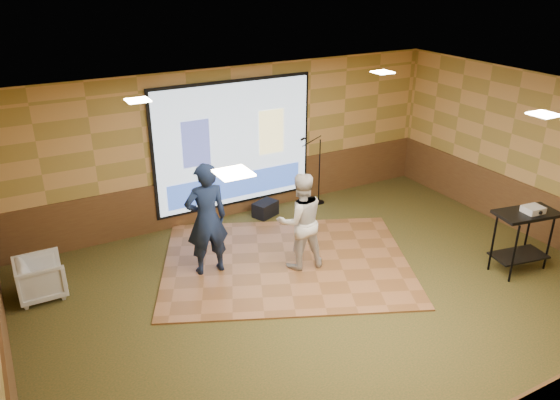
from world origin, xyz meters
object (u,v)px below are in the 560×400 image
dance_floor (286,262)px  mic_stand (317,182)px  av_table (524,229)px  duffel_bag (265,209)px  player_right (300,221)px  banquet_chair (41,278)px  projector (533,209)px  projector_screen (235,146)px  player_left (206,219)px

dance_floor → mic_stand: 2.68m
av_table → duffel_bag: av_table is taller
dance_floor → av_table: (3.32, -2.05, 0.75)m
player_right → banquet_chair: size_ratio=2.38×
player_right → projector: size_ratio=5.39×
player_right → mic_stand: 2.73m
projector → duffel_bag: bearing=131.2°
av_table → banquet_chair: bearing=157.1°
projector_screen → projector: size_ratio=10.71×
dance_floor → player_right: player_right is taller
player_right → projector: 3.76m
projector_screen → duffel_bag: 1.45m
player_right → av_table: 3.67m
dance_floor → player_right: (0.14, -0.22, 0.85)m
projector_screen → player_right: (0.05, -2.44, -0.61)m
dance_floor → av_table: 3.97m
player_left → av_table: bearing=156.5°
mic_stand → duffel_bag: 1.30m
projector → banquet_chair: 7.85m
dance_floor → banquet_chair: (-3.80, 0.96, 0.31)m
player_right → player_left: bearing=-11.8°
banquet_chair → player_right: bearing=-106.4°
projector_screen → player_right: 2.51m
mic_stand → duffel_bag: bearing=-158.2°
duffel_bag → mic_stand: bearing=1.7°
mic_stand → duffel_bag: size_ratio=3.14×
player_right → mic_stand: size_ratio=1.09×
player_right → projector: bearing=160.2°
projector_screen → banquet_chair: projector_screen is taller
projector → duffel_bag: projector is taller
banquet_chair → duffel_bag: banquet_chair is taller
mic_stand → projector_screen: bearing=-170.3°
banquet_chair → player_left: bearing=-103.1°
player_right → mic_stand: (1.68, 2.12, -0.37)m
banquet_chair → mic_stand: bearing=-80.3°
projector → mic_stand: mic_stand is taller
mic_stand → banquet_chair: mic_stand is taller
dance_floor → player_right: 0.89m
dance_floor → av_table: size_ratio=3.91×
banquet_chair → av_table: bearing=-112.7°
banquet_chair → dance_floor: bearing=-104.0°
projector_screen → mic_stand: 2.01m
projector_screen → av_table: 5.40m
av_table → projector_screen: bearing=127.1°
av_table → duffel_bag: 4.83m
player_left → banquet_chair: size_ratio=2.72×
av_table → player_right: bearing=150.0°
projector → banquet_chair: (-7.18, 3.06, -0.80)m
player_right → av_table: (3.18, -1.83, -0.10)m
duffel_bag → dance_floor: bearing=-106.8°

